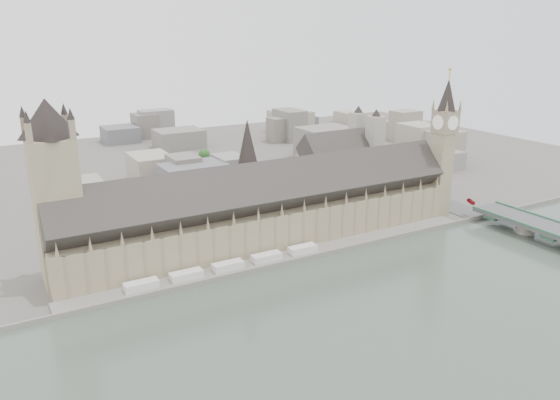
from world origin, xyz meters
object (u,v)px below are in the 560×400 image
victoria_tower (55,185)px  westminster_abbey (340,163)px  palace_of_westminster (267,211)px  car_approach (431,183)px  elizabeth_tower (444,138)px  red_bus_north (471,202)px

victoria_tower → westminster_abbey: victoria_tower is taller
palace_of_westminster → car_approach: (168.84, 27.21, -11.67)m
palace_of_westminster → victoria_tower: bearing=177.0°
elizabeth_tower → car_approach: 68.40m
elizabeth_tower → westminster_abbey: bearing=107.3°
victoria_tower → red_bus_north: victoria_tower is taller
victoria_tower → car_approach: 294.92m
palace_of_westminster → westminster_abbey: westminster_abbey is taller
victoria_tower → westminster_abbey: 244.79m
red_bus_north → car_approach: size_ratio=1.76×
palace_of_westminster → elizabeth_tower: size_ratio=2.47×
palace_of_westminster → car_approach: bearing=9.2°
elizabeth_tower → car_approach: size_ratio=19.77×
westminster_abbey → car_approach: (57.92, -48.09, -14.04)m
victoria_tower → red_bus_north: bearing=-6.8°
elizabeth_tower → victoria_tower: elizabeth_tower is taller
westminster_abbey → car_approach: size_ratio=12.50×
victoria_tower → car_approach: victoria_tower is taller
red_bus_north → palace_of_westminster: bearing=-164.9°
palace_of_westminster → red_bus_north: palace_of_westminster is taller
victoria_tower → elizabeth_tower: bearing=-4.0°
elizabeth_tower → red_bus_north: 52.05m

